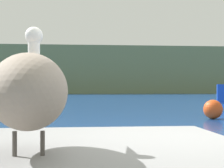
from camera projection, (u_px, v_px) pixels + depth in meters
hillside_backdrop at (80, 71)px, 68.31m from camera, size 140.00×14.39×8.12m
pelican at (30, 90)px, 2.45m from camera, size 0.53×1.34×0.90m
mooring_buoy at (213, 109)px, 14.70m from camera, size 0.76×0.76×0.76m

